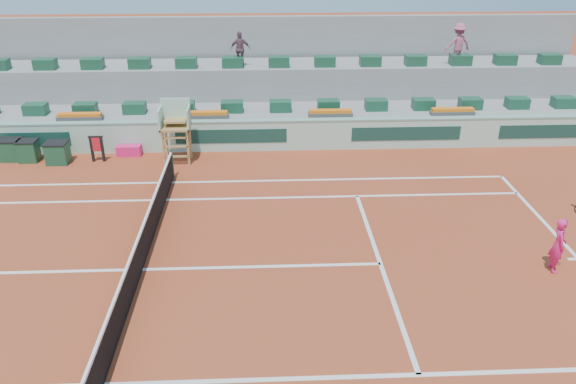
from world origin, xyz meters
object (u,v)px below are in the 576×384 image
player_bag (129,150)px  drink_cooler_a (58,153)px  umpire_chair (176,123)px  tennis_player (558,245)px

player_bag → drink_cooler_a: 2.62m
umpire_chair → tennis_player: 13.55m
tennis_player → drink_cooler_a: bearing=152.8°
player_bag → tennis_player: tennis_player is taller
tennis_player → player_bag: bearing=146.4°
umpire_chair → tennis_player: (10.93, -7.97, -0.76)m
drink_cooler_a → player_bag: bearing=14.5°
player_bag → umpire_chair: 2.50m
drink_cooler_a → tennis_player: bearing=-27.2°
umpire_chair → tennis_player: bearing=-36.1°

